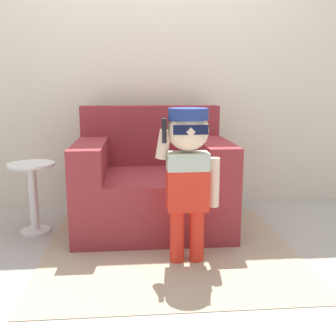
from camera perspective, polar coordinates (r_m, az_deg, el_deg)
ground_plane at (r=2.78m, az=-1.86°, el=-9.48°), size 10.00×10.00×0.00m
wall_back at (r=3.39m, az=-2.76°, el=16.64°), size 10.00×0.05×2.60m
armchair at (r=2.88m, az=-2.28°, el=-2.29°), size 1.07×0.88×0.86m
person_child at (r=2.19m, az=2.93°, el=0.94°), size 0.36×0.27×0.89m
side_table at (r=2.87m, az=-19.01°, el=-3.19°), size 0.32×0.32×0.50m
rug at (r=2.54m, az=0.22°, el=-11.48°), size 1.54×1.48×0.01m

